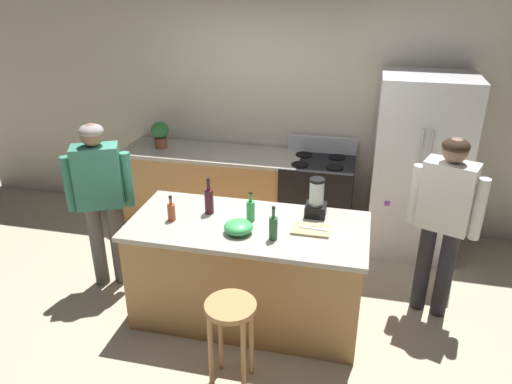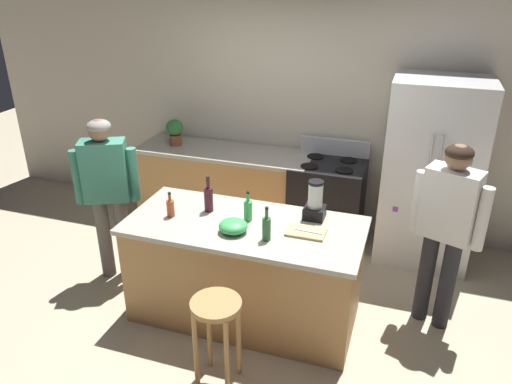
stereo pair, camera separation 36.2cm
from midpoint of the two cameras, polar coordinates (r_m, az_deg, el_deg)
The scene contains 18 objects.
ground_plane at distance 4.48m, azimuth -3.27°, elevation -13.99°, with size 14.00×14.00×0.00m, color beige.
back_wall at distance 5.58m, azimuth 1.97°, elevation 9.70°, with size 8.00×0.10×2.70m, color beige.
kitchen_island at distance 4.21m, azimuth -3.42°, elevation -9.17°, with size 1.93×0.89×0.91m.
back_counter_run at distance 5.73m, azimuth -6.82°, elevation 0.38°, with size 2.00×0.64×0.91m.
refrigerator at distance 5.21m, azimuth 16.38°, elevation 2.70°, with size 0.90×0.73×1.87m.
stove_range at distance 5.44m, azimuth 5.15°, elevation -0.80°, with size 0.76×0.65×1.09m.
person_by_island_left at distance 4.67m, azimuth -19.76°, elevation 0.00°, with size 0.57×0.37×1.59m.
person_by_sink_right at distance 4.22m, azimuth 18.68°, elevation -2.32°, with size 0.58×0.35×1.61m.
bar_stool at distance 3.55m, azimuth -5.95°, elevation -14.94°, with size 0.36×0.36×0.71m.
potted_plant at distance 5.73m, azimuth -12.83°, elevation 6.64°, with size 0.20×0.20×0.30m.
blender_appliance at distance 4.06m, azimuth 4.46°, elevation -1.00°, with size 0.17×0.17×0.33m.
bottle_wine at distance 4.14m, azimuth -7.97°, elevation -1.01°, with size 0.08×0.08×0.32m.
bottle_olive_oil at distance 3.72m, azimuth -0.78°, elevation -4.17°, with size 0.07×0.07×0.28m.
bottle_soda at distance 3.99m, azimuth -3.22°, elevation -2.15°, with size 0.07×0.07×0.26m.
bottle_cooking_sauce at distance 4.09m, azimuth -12.28°, elevation -2.25°, with size 0.06×0.06×0.22m.
mixing_bowl at distance 3.84m, azimuth -4.76°, elevation -4.12°, with size 0.23×0.23×0.10m, color #3FB259.
cutting_board at distance 3.88m, azimuth 3.69°, elevation -4.42°, with size 0.30×0.20×0.02m, color tan.
chef_knife at distance 3.87m, azimuth 3.99°, elevation -4.28°, with size 0.22×0.03×0.01m, color #B7BABF.
Camera 1 is at (0.85, -3.39, 2.81)m, focal length 34.58 mm.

